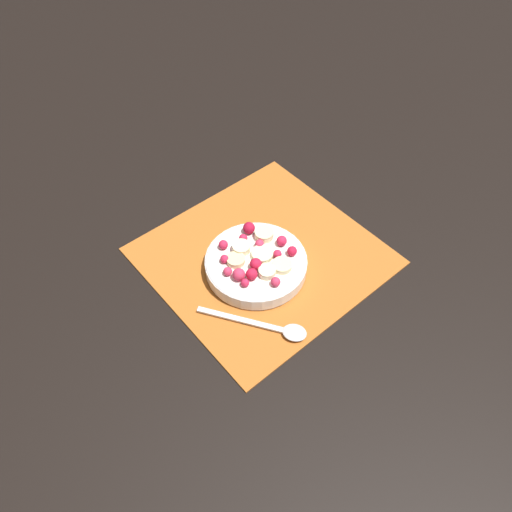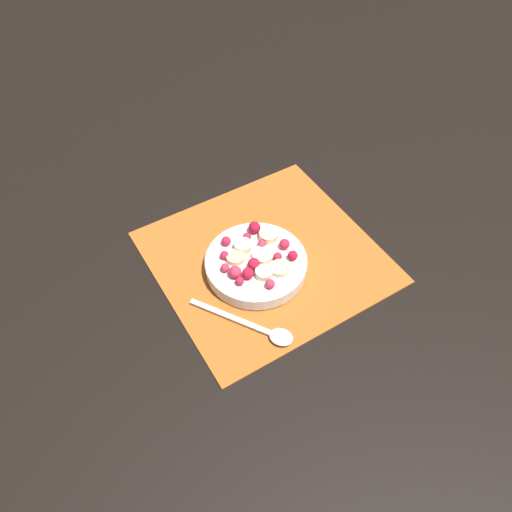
% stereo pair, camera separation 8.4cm
% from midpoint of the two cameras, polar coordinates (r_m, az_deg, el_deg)
% --- Properties ---
extents(ground_plane, '(3.00, 3.00, 0.00)m').
position_cam_midpoint_polar(ground_plane, '(0.89, -1.90, -0.21)').
color(ground_plane, black).
extents(placemat, '(0.38, 0.36, 0.01)m').
position_cam_midpoint_polar(placemat, '(0.89, -1.91, -0.09)').
color(placemat, '#B26023').
rests_on(placemat, ground_plane).
extents(fruit_bowl, '(0.18, 0.18, 0.05)m').
position_cam_midpoint_polar(fruit_bowl, '(0.85, -2.81, -0.86)').
color(fruit_bowl, white).
rests_on(fruit_bowl, placemat).
extents(spoon, '(0.12, 0.16, 0.01)m').
position_cam_midpoint_polar(spoon, '(0.79, -0.84, -8.43)').
color(spoon, silver).
rests_on(spoon, placemat).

